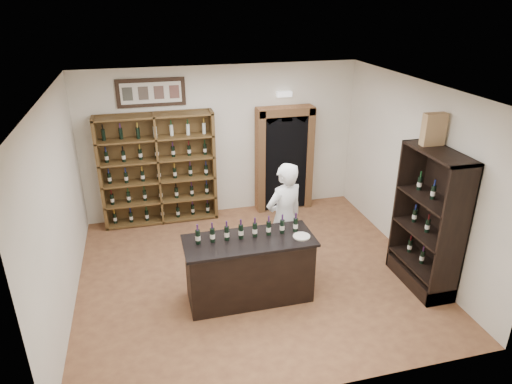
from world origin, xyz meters
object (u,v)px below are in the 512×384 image
(wine_shelf, at_px, (158,169))
(wine_crate, at_px, (434,129))
(counter_bottle_0, at_px, (198,237))
(tasting_counter, at_px, (249,269))
(side_cabinet, at_px, (427,241))
(shopkeeper, at_px, (284,219))

(wine_shelf, distance_m, wine_crate, 5.02)
(counter_bottle_0, bearing_deg, tasting_counter, -5.45)
(wine_crate, bearing_deg, side_cabinet, -88.86)
(counter_bottle_0, bearing_deg, wine_crate, -1.54)
(wine_shelf, bearing_deg, counter_bottle_0, -82.44)
(side_cabinet, height_order, shopkeeper, side_cabinet)
(tasting_counter, relative_size, side_cabinet, 0.85)
(tasting_counter, height_order, wine_crate, wine_crate)
(wine_shelf, distance_m, tasting_counter, 3.19)
(shopkeeper, bearing_deg, side_cabinet, 135.65)
(shopkeeper, bearing_deg, wine_crate, 142.56)
(wine_shelf, relative_size, wine_crate, 4.66)
(shopkeeper, xyz_separation_m, wine_crate, (2.01, -0.62, 1.50))
(counter_bottle_0, relative_size, shopkeeper, 0.16)
(counter_bottle_0, bearing_deg, side_cabinet, -6.11)
(tasting_counter, xyz_separation_m, shopkeeper, (0.72, 0.60, 0.45))
(wine_shelf, bearing_deg, shopkeeper, -52.07)
(shopkeeper, distance_m, wine_crate, 2.58)
(counter_bottle_0, xyz_separation_m, wine_crate, (3.45, -0.09, 1.33))
(shopkeeper, bearing_deg, counter_bottle_0, 0.09)
(wine_shelf, bearing_deg, side_cabinet, -40.21)
(tasting_counter, height_order, counter_bottle_0, counter_bottle_0)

